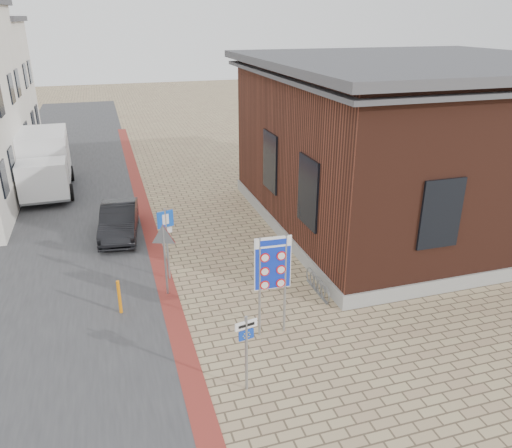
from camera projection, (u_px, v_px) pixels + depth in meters
ground at (260, 346)px, 13.52m from camera, size 120.00×120.00×0.00m
road_strip at (67, 193)px, 25.26m from camera, size 7.00×60.00×0.02m
curb_strip at (147, 221)px, 21.80m from camera, size 0.60×40.00×0.02m
brick_building at (415, 140)px, 20.80m from camera, size 13.00×13.00×6.80m
bike_rack at (317, 285)px, 16.08m from camera, size 0.08×1.80×0.60m
sedan at (119, 220)px, 20.14m from camera, size 1.81×4.07×1.30m
box_truck at (45, 162)px, 24.94m from camera, size 2.53×5.67×2.93m
border_sign at (273, 265)px, 13.28m from camera, size 1.02×0.10×2.98m
essen_sign at (246, 343)px, 11.48m from camera, size 0.55×0.14×2.04m
parking_sign at (166, 232)px, 16.33m from camera, size 0.55×0.21×2.55m
yield_sign at (164, 243)px, 15.37m from camera, size 0.81×0.36×2.39m
bollard at (119, 297)px, 14.83m from camera, size 0.10×0.10×1.10m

